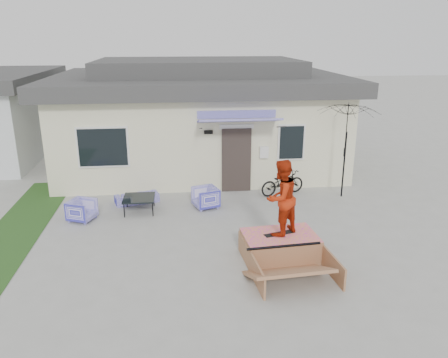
{
  "coord_description": "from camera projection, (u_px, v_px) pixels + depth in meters",
  "views": [
    {
      "loc": [
        -0.92,
        -9.25,
        4.94
      ],
      "look_at": [
        0.3,
        1.8,
        1.3
      ],
      "focal_mm": 35.5,
      "sensor_mm": 36.0,
      "label": 1
    }
  ],
  "objects": [
    {
      "name": "grass_strip",
      "position": [
        17.0,
        230.0,
        11.72
      ],
      "size": [
        1.4,
        8.0,
        0.01
      ],
      "primitive_type": "cube",
      "color": "#1F4319",
      "rests_on": "ground"
    },
    {
      "name": "skateboard",
      "position": [
        279.0,
        233.0,
        10.2
      ],
      "size": [
        0.77,
        0.38,
        0.05
      ],
      "primitive_type": "cube",
      "rotation": [
        0.0,
        0.0,
        0.28
      ],
      "color": "black",
      "rests_on": "skate_ramp"
    },
    {
      "name": "coffee_table",
      "position": [
        139.0,
        204.0,
        12.91
      ],
      "size": [
        0.91,
        0.91,
        0.44
      ],
      "primitive_type": "cube",
      "rotation": [
        0.0,
        0.0,
        -0.02
      ],
      "color": "black",
      "rests_on": "ground"
    },
    {
      "name": "house",
      "position": [
        199.0,
        115.0,
        17.32
      ],
      "size": [
        10.8,
        8.49,
        4.1
      ],
      "color": "beige",
      "rests_on": "ground"
    },
    {
      "name": "skater",
      "position": [
        281.0,
        197.0,
        9.92
      ],
      "size": [
        1.08,
        1.04,
        1.76
      ],
      "primitive_type": "imported",
      "rotation": [
        0.0,
        0.0,
        3.77
      ],
      "color": "#AF260B",
      "rests_on": "skateboard"
    },
    {
      "name": "armchair_left",
      "position": [
        82.0,
        209.0,
        12.25
      ],
      "size": [
        0.81,
        0.83,
        0.67
      ],
      "primitive_type": "imported",
      "rotation": [
        0.0,
        0.0,
        1.17
      ],
      "color": "#2726B2",
      "rests_on": "ground"
    },
    {
      "name": "skate_ramp",
      "position": [
        280.0,
        246.0,
        10.24
      ],
      "size": [
        1.84,
        2.35,
        0.56
      ],
      "primitive_type": null,
      "rotation": [
        0.0,
        0.0,
        0.08
      ],
      "color": "#966341",
      "rests_on": "ground"
    },
    {
      "name": "bicycle",
      "position": [
        282.0,
        180.0,
        14.21
      ],
      "size": [
        1.63,
        1.0,
        0.99
      ],
      "primitive_type": "imported",
      "rotation": [
        0.0,
        0.0,
        1.89
      ],
      "color": "black",
      "rests_on": "ground"
    },
    {
      "name": "ground",
      "position": [
        220.0,
        256.0,
        10.37
      ],
      "size": [
        90.0,
        90.0,
        0.0
      ],
      "primitive_type": "plane",
      "color": "#979792",
      "rests_on": "ground"
    },
    {
      "name": "patio_umbrella",
      "position": [
        346.0,
        143.0,
        13.65
      ],
      "size": [
        1.99,
        1.85,
        2.2
      ],
      "color": "black",
      "rests_on": "ground"
    },
    {
      "name": "armchair_right",
      "position": [
        205.0,
        197.0,
        13.16
      ],
      "size": [
        0.82,
        0.84,
        0.7
      ],
      "primitive_type": "imported",
      "rotation": [
        0.0,
        0.0,
        -1.25
      ],
      "color": "#2726B2",
      "rests_on": "ground"
    },
    {
      "name": "loveseat",
      "position": [
        137.0,
        195.0,
        13.59
      ],
      "size": [
        1.37,
        0.74,
        0.51
      ],
      "primitive_type": "imported",
      "rotation": [
        0.0,
        0.0,
        3.43
      ],
      "color": "#2726B2",
      "rests_on": "ground"
    }
  ]
}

